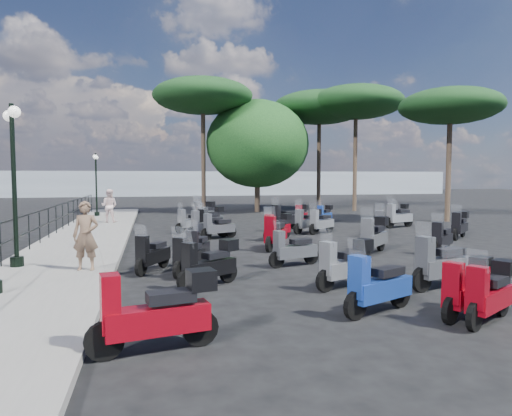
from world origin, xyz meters
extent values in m
plane|color=black|center=(0.00, 0.00, 0.00)|extent=(120.00, 120.00, 0.00)
cube|color=slate|center=(-6.50, 3.00, 0.07)|extent=(3.00, 30.00, 0.15)
cylinder|color=black|center=(-7.80, -1.99, 0.70)|extent=(0.04, 0.04, 1.10)
cylinder|color=black|center=(-7.80, -0.62, 0.70)|extent=(0.04, 0.04, 1.10)
cylinder|color=black|center=(-7.80, 0.75, 0.70)|extent=(0.04, 0.04, 1.10)
cylinder|color=black|center=(-7.80, 2.12, 0.70)|extent=(0.04, 0.04, 1.10)
cylinder|color=black|center=(-7.80, 3.48, 0.70)|extent=(0.04, 0.04, 1.10)
cylinder|color=black|center=(-7.80, 4.85, 0.70)|extent=(0.04, 0.04, 1.10)
cylinder|color=black|center=(-7.80, 6.22, 0.70)|extent=(0.04, 0.04, 1.10)
cylinder|color=black|center=(-7.80, 7.59, 0.70)|extent=(0.04, 0.04, 1.10)
cylinder|color=black|center=(-7.80, 8.96, 0.70)|extent=(0.04, 0.04, 1.10)
cylinder|color=black|center=(-7.80, 10.33, 0.70)|extent=(0.04, 0.04, 1.10)
cylinder|color=black|center=(-7.80, 11.69, 0.70)|extent=(0.04, 0.04, 1.10)
cylinder|color=black|center=(-7.80, 13.06, 0.70)|extent=(0.04, 0.04, 1.10)
cylinder|color=black|center=(-7.80, 14.43, 0.70)|extent=(0.04, 0.04, 1.10)
cylinder|color=black|center=(-7.80, 15.80, 0.70)|extent=(0.04, 0.04, 1.10)
cube|color=black|center=(-7.80, 2.80, 1.23)|extent=(0.04, 26.00, 0.04)
cube|color=black|center=(-7.80, 2.80, 0.70)|extent=(0.04, 26.00, 0.04)
cylinder|color=black|center=(-7.42, -2.06, 0.27)|extent=(0.32, 0.32, 0.24)
cylinder|color=black|center=(-7.42, -2.06, 2.16)|extent=(0.11, 0.11, 4.03)
cylinder|color=black|center=(-7.42, -2.06, 4.03)|extent=(0.39, 0.85, 0.04)
sphere|color=white|center=(-7.59, -1.64, 3.93)|extent=(0.28, 0.28, 0.28)
sphere|color=white|center=(-7.24, -2.48, 3.93)|extent=(0.28, 0.28, 0.28)
cylinder|color=black|center=(-7.16, 12.94, 0.26)|extent=(0.28, 0.28, 0.21)
cylinder|color=black|center=(-7.16, 12.94, 1.93)|extent=(0.10, 0.10, 3.55)
cylinder|color=black|center=(-7.16, 12.94, 3.57)|extent=(0.07, 0.80, 0.04)
sphere|color=white|center=(-7.18, 13.34, 3.48)|extent=(0.25, 0.25, 0.25)
sphere|color=white|center=(-7.14, 12.54, 3.48)|extent=(0.25, 0.25, 0.25)
imported|color=brown|center=(-5.66, -2.91, 0.98)|extent=(0.66, 0.48, 1.66)
imported|color=silver|center=(-6.12, 8.80, 0.96)|extent=(0.94, 0.82, 1.63)
cylinder|color=black|center=(-4.74, -8.31, 0.26)|extent=(0.53, 0.20, 0.52)
cylinder|color=black|center=(-3.46, -8.06, 0.26)|extent=(0.53, 0.20, 0.52)
cube|color=maroon|center=(-4.05, -8.17, 0.45)|extent=(1.45, 0.63, 0.37)
cube|color=black|center=(-3.87, -8.14, 0.76)|extent=(0.70, 0.44, 0.15)
cube|color=maroon|center=(-4.65, -8.29, 0.76)|extent=(0.30, 0.36, 0.76)
plane|color=white|center=(-4.72, -8.30, 1.24)|extent=(0.16, 0.42, 0.40)
cube|color=black|center=(-3.44, -8.06, 0.95)|extent=(0.43, 0.41, 0.28)
cylinder|color=black|center=(-3.42, -4.97, 0.23)|extent=(0.45, 0.34, 0.47)
cylinder|color=black|center=(-2.44, -4.33, 0.23)|extent=(0.45, 0.34, 0.47)
cube|color=black|center=(-2.89, -4.63, 0.41)|extent=(1.24, 0.97, 0.33)
cube|color=black|center=(-2.75, -4.54, 0.68)|extent=(0.65, 0.56, 0.14)
cube|color=black|center=(-3.35, -4.93, 0.68)|extent=(0.34, 0.36, 0.68)
plane|color=white|center=(-3.40, -4.96, 1.12)|extent=(0.27, 0.35, 0.36)
cube|color=black|center=(-2.42, -4.32, 0.86)|extent=(0.45, 0.44, 0.25)
cylinder|color=black|center=(-4.38, -3.24, 0.22)|extent=(0.30, 0.43, 0.45)
cylinder|color=black|center=(-3.82, -2.28, 0.22)|extent=(0.30, 0.43, 0.45)
cube|color=black|center=(-4.08, -2.72, 0.39)|extent=(0.88, 1.20, 0.32)
cube|color=black|center=(-4.00, -2.58, 0.65)|extent=(0.52, 0.62, 0.13)
cube|color=black|center=(-4.34, -3.18, 0.65)|extent=(0.34, 0.32, 0.65)
plane|color=white|center=(-4.37, -3.23, 1.07)|extent=(0.34, 0.24, 0.34)
cylinder|color=black|center=(-2.58, 2.93, 0.25)|extent=(0.51, 0.24, 0.50)
cylinder|color=black|center=(-1.38, 3.28, 0.25)|extent=(0.51, 0.24, 0.50)
cube|color=#4A4C52|center=(-1.93, 3.12, 0.44)|extent=(1.40, 0.73, 0.35)
cube|color=black|center=(-1.76, 3.17, 0.73)|extent=(0.69, 0.48, 0.15)
cube|color=#4A4C52|center=(-2.50, 2.95, 0.73)|extent=(0.31, 0.37, 0.73)
plane|color=white|center=(-2.56, 2.93, 1.20)|extent=(0.19, 0.40, 0.39)
cylinder|color=black|center=(-2.04, 5.05, 0.23)|extent=(0.40, 0.37, 0.45)
cylinder|color=black|center=(-1.19, 5.79, 0.23)|extent=(0.40, 0.37, 0.45)
cube|color=black|center=(-1.58, 5.45, 0.40)|extent=(1.13, 1.05, 0.32)
cube|color=black|center=(-1.46, 5.55, 0.66)|extent=(0.61, 0.59, 0.13)
cube|color=black|center=(-1.99, 5.09, 0.66)|extent=(0.34, 0.35, 0.66)
plane|color=white|center=(-2.03, 5.06, 1.08)|extent=(0.29, 0.32, 0.35)
cylinder|color=black|center=(-2.95, 4.82, 0.23)|extent=(0.45, 0.31, 0.47)
cylinder|color=black|center=(-1.93, 5.38, 0.23)|extent=(0.45, 0.31, 0.47)
cube|color=gray|center=(-2.40, 5.12, 0.41)|extent=(1.26, 0.90, 0.33)
cube|color=black|center=(-2.26, 5.20, 0.68)|extent=(0.65, 0.54, 0.14)
cube|color=gray|center=(-2.89, 4.85, 0.68)|extent=(0.33, 0.36, 0.68)
plane|color=white|center=(-2.94, 4.83, 1.11)|extent=(0.24, 0.36, 0.36)
cube|color=black|center=(-1.92, 5.39, 0.85)|extent=(0.44, 0.43, 0.25)
cylinder|color=black|center=(0.75, -8.41, 0.23)|extent=(0.45, 0.31, 0.46)
cylinder|color=black|center=(1.75, -7.84, 0.23)|extent=(0.45, 0.31, 0.46)
cube|color=maroon|center=(1.29, -8.10, 0.40)|extent=(1.25, 0.90, 0.33)
cube|color=black|center=(1.43, -8.02, 0.67)|extent=(0.64, 0.53, 0.13)
cube|color=maroon|center=(0.81, -8.37, 0.67)|extent=(0.33, 0.35, 0.67)
plane|color=white|center=(0.76, -8.40, 1.10)|extent=(0.25, 0.35, 0.36)
cube|color=black|center=(1.77, -7.83, 0.85)|extent=(0.44, 0.43, 0.25)
cylinder|color=black|center=(-0.62, -5.63, 0.24)|extent=(0.48, 0.29, 0.48)
cylinder|color=black|center=(0.46, -5.12, 0.24)|extent=(0.48, 0.29, 0.48)
cube|color=#9B9EA3|center=(-0.03, -5.35, 0.42)|extent=(1.32, 0.86, 0.34)
cube|color=black|center=(0.12, -5.28, 0.70)|extent=(0.67, 0.53, 0.14)
cube|color=#9B9EA3|center=(-0.55, -5.60, 0.70)|extent=(0.33, 0.36, 0.70)
plane|color=white|center=(-0.60, -5.62, 1.15)|extent=(0.23, 0.38, 0.37)
cube|color=black|center=(0.48, -5.11, 0.88)|extent=(0.44, 0.43, 0.26)
cylinder|color=black|center=(-3.10, -2.53, 0.22)|extent=(0.26, 0.45, 0.45)
cylinder|color=black|center=(-2.67, -1.49, 0.22)|extent=(0.26, 0.45, 0.45)
cube|color=black|center=(-2.87, -1.97, 0.39)|extent=(0.75, 1.24, 0.32)
cube|color=black|center=(-2.81, -1.82, 0.65)|extent=(0.47, 0.62, 0.13)
cube|color=black|center=(-3.07, -2.46, 0.65)|extent=(0.34, 0.30, 0.65)
plane|color=white|center=(-3.09, -2.51, 1.07)|extent=(0.36, 0.20, 0.35)
cylinder|color=black|center=(-2.12, 2.64, 0.23)|extent=(0.45, 0.28, 0.46)
cylinder|color=black|center=(-1.09, 3.11, 0.23)|extent=(0.45, 0.28, 0.46)
cube|color=#4A4C52|center=(-1.56, 2.90, 0.40)|extent=(1.26, 0.81, 0.32)
cube|color=black|center=(-1.42, 2.96, 0.66)|extent=(0.64, 0.50, 0.13)
cube|color=#4A4C52|center=(-2.05, 2.67, 0.66)|extent=(0.31, 0.35, 0.66)
plane|color=white|center=(-2.11, 2.65, 1.09)|extent=(0.22, 0.36, 0.35)
cylinder|color=black|center=(0.07, 1.82, 0.23)|extent=(0.42, 0.35, 0.45)
cylinder|color=black|center=(0.97, 2.51, 0.23)|extent=(0.42, 0.35, 0.45)
cube|color=maroon|center=(0.56, 2.20, 0.40)|extent=(1.17, 1.01, 0.32)
cube|color=black|center=(0.69, 2.30, 0.66)|extent=(0.62, 0.57, 0.13)
cube|color=maroon|center=(0.13, 1.87, 0.66)|extent=(0.34, 0.35, 0.66)
plane|color=white|center=(0.09, 1.83, 1.09)|extent=(0.28, 0.33, 0.35)
cube|color=black|center=(0.99, 2.53, 0.83)|extent=(0.44, 0.44, 0.25)
cylinder|color=black|center=(-1.99, 7.43, 0.27)|extent=(0.40, 0.50, 0.54)
cylinder|color=black|center=(-1.22, 8.52, 0.27)|extent=(0.40, 0.50, 0.54)
cube|color=#4A4C52|center=(-1.57, 8.02, 0.47)|extent=(1.15, 1.41, 0.38)
cube|color=black|center=(-1.46, 8.18, 0.78)|extent=(0.66, 0.74, 0.16)
cube|color=#4A4C52|center=(-1.94, 7.50, 0.78)|extent=(0.42, 0.39, 0.78)
plane|color=white|center=(-1.98, 7.45, 1.29)|extent=(0.40, 0.32, 0.42)
cube|color=black|center=(-1.20, 8.54, 0.98)|extent=(0.51, 0.52, 0.29)
cylinder|color=black|center=(-0.81, -7.48, 0.25)|extent=(0.49, 0.29, 0.49)
cylinder|color=black|center=(0.31, -6.98, 0.25)|extent=(0.49, 0.29, 0.49)
cube|color=#1B3F9F|center=(-0.20, -7.21, 0.43)|extent=(1.36, 0.86, 0.35)
cube|color=black|center=(-0.04, -7.14, 0.72)|extent=(0.69, 0.53, 0.14)
cube|color=#1B3F9F|center=(-0.74, -7.45, 0.72)|extent=(0.33, 0.37, 0.72)
plane|color=white|center=(-0.80, -7.47, 1.18)|extent=(0.23, 0.39, 0.38)
cylinder|color=black|center=(-0.94, -3.03, 0.22)|extent=(0.46, 0.22, 0.45)
cylinder|color=black|center=(0.13, -2.71, 0.22)|extent=(0.46, 0.22, 0.45)
cube|color=#4A4C52|center=(-0.36, -2.86, 0.39)|extent=(1.25, 0.65, 0.32)
cube|color=black|center=(-0.21, -2.81, 0.65)|extent=(0.62, 0.43, 0.13)
cube|color=#4A4C52|center=(-0.87, -3.01, 0.65)|extent=(0.28, 0.33, 0.65)
plane|color=white|center=(-0.93, -3.03, 1.07)|extent=(0.17, 0.36, 0.35)
cylinder|color=black|center=(2.10, -2.04, 0.26)|extent=(0.46, 0.44, 0.53)
cylinder|color=black|center=(3.06, -1.14, 0.26)|extent=(0.46, 0.44, 0.53)
cube|color=gray|center=(2.62, -1.55, 0.46)|extent=(1.30, 1.25, 0.37)
cube|color=black|center=(2.75, -1.42, 0.77)|extent=(0.71, 0.69, 0.15)
cube|color=gray|center=(2.16, -1.98, 0.77)|extent=(0.40, 0.41, 0.77)
plane|color=white|center=(2.11, -2.03, 1.27)|extent=(0.35, 0.36, 0.41)
cube|color=black|center=(3.07, -1.12, 0.97)|extent=(0.51, 0.51, 0.29)
cylinder|color=black|center=(-0.50, -0.55, 0.26)|extent=(0.38, 0.50, 0.52)
cylinder|color=black|center=(0.21, 0.55, 0.26)|extent=(0.38, 0.50, 0.52)
cube|color=maroon|center=(-0.11, 0.04, 0.46)|extent=(1.08, 1.39, 0.37)
cube|color=black|center=(-0.01, 0.20, 0.76)|extent=(0.63, 0.72, 0.15)
cube|color=maroon|center=(-0.45, -0.48, 0.76)|extent=(0.40, 0.38, 0.76)
plane|color=white|center=(-0.48, -0.53, 1.25)|extent=(0.39, 0.30, 0.40)
cylinder|color=black|center=(1.09, 4.54, 0.27)|extent=(0.50, 0.39, 0.53)
cylinder|color=black|center=(2.19, 5.28, 0.27)|extent=(0.50, 0.39, 0.53)
cube|color=black|center=(1.69, 4.94, 0.47)|extent=(1.41, 1.11, 0.38)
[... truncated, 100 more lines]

